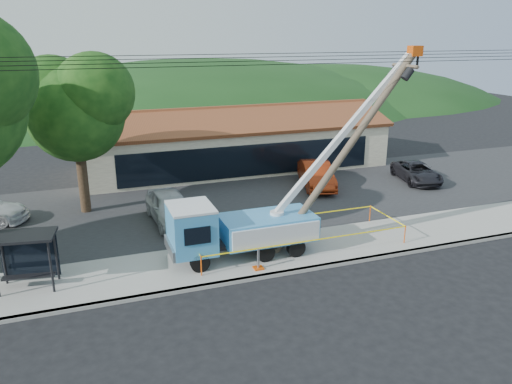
{
  "coord_description": "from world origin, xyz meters",
  "views": [
    {
      "loc": [
        -6.97,
        -15.5,
        9.82
      ],
      "look_at": [
        0.43,
        5.0,
        2.84
      ],
      "focal_mm": 35.0,
      "sensor_mm": 36.0,
      "label": 1
    }
  ],
  "objects": [
    {
      "name": "hill_east",
      "position": [
        30.0,
        55.0,
        0.0
      ],
      "size": [
        72.8,
        52.0,
        26.0
      ],
      "primitive_type": "ellipsoid",
      "color": "#163914",
      "rests_on": "ground"
    },
    {
      "name": "leaning_pole",
      "position": [
        4.73,
        4.05,
        5.03
      ],
      "size": [
        7.01,
        1.86,
        9.08
      ],
      "color": "brown",
      "rests_on": "ground"
    },
    {
      "name": "sidewalk",
      "position": [
        0.0,
        4.0,
        0.07
      ],
      "size": [
        60.0,
        4.0,
        0.15
      ],
      "primitive_type": "cube",
      "color": "#ACA9A1",
      "rests_on": "ground"
    },
    {
      "name": "parking_lot",
      "position": [
        0.0,
        12.0,
        0.05
      ],
      "size": [
        60.0,
        12.0,
        0.1
      ],
      "primitive_type": "cube",
      "color": "#28282B",
      "rests_on": "ground"
    },
    {
      "name": "curb",
      "position": [
        0.0,
        2.1,
        0.07
      ],
      "size": [
        60.0,
        0.25,
        0.15
      ],
      "primitive_type": "cube",
      "color": "#ACA9A1",
      "rests_on": "ground"
    },
    {
      "name": "car_dark",
      "position": [
        14.48,
        11.64,
        0.0
      ],
      "size": [
        3.12,
        5.03,
        1.3
      ],
      "primitive_type": "imported",
      "rotation": [
        0.0,
        0.0,
        -0.22
      ],
      "color": "black",
      "rests_on": "ground"
    },
    {
      "name": "strip_mall",
      "position": [
        4.0,
        19.98,
        1.88
      ],
      "size": [
        22.5,
        8.53,
        4.67
      ],
      "color": "#BBAC94",
      "rests_on": "ground"
    },
    {
      "name": "car_silver",
      "position": [
        -2.76,
        9.66,
        0.0
      ],
      "size": [
        2.31,
        5.09,
        1.69
      ],
      "primitive_type": "imported",
      "rotation": [
        0.0,
        0.0,
        0.06
      ],
      "color": "#B1B5B8",
      "rests_on": "ground"
    },
    {
      "name": "tree_lot",
      "position": [
        -7.0,
        13.0,
        6.21
      ],
      "size": [
        6.3,
        5.6,
        8.94
      ],
      "color": "#332316",
      "rests_on": "ground"
    },
    {
      "name": "hill_center",
      "position": [
        10.0,
        55.0,
        0.0
      ],
      "size": [
        89.6,
        64.0,
        32.0
      ],
      "primitive_type": "ellipsoid",
      "color": "#163914",
      "rests_on": "ground"
    },
    {
      "name": "hill_west",
      "position": [
        -15.0,
        55.0,
        0.0
      ],
      "size": [
        78.4,
        56.0,
        28.0
      ],
      "primitive_type": "ellipsoid",
      "color": "#163914",
      "rests_on": "ground"
    },
    {
      "name": "caution_tape",
      "position": [
        2.27,
        4.46,
        0.82
      ],
      "size": [
        10.08,
        3.13,
        0.9
      ],
      "color": "#D0480B",
      "rests_on": "ground"
    },
    {
      "name": "utility_truck",
      "position": [
        -0.56,
        4.29,
        1.62
      ],
      "size": [
        11.89,
        3.57,
        9.12
      ],
      "color": "black",
      "rests_on": "ground"
    },
    {
      "name": "car_red",
      "position": [
        7.45,
        12.78,
        0.0
      ],
      "size": [
        3.02,
        5.33,
        1.66
      ],
      "primitive_type": "imported",
      "rotation": [
        0.0,
        0.0,
        -0.26
      ],
      "color": "#952B0E",
      "rests_on": "ground"
    },
    {
      "name": "bus_shelter",
      "position": [
        -9.38,
        4.4,
        1.8
      ],
      "size": [
        2.55,
        1.79,
        2.28
      ],
      "rotation": [
        0.0,
        0.0,
        -0.15
      ],
      "color": "black",
      "rests_on": "ground"
    },
    {
      "name": "ground",
      "position": [
        0.0,
        0.0,
        0.0
      ],
      "size": [
        120.0,
        120.0,
        0.0
      ],
      "primitive_type": "plane",
      "color": "black",
      "rests_on": "ground"
    }
  ]
}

